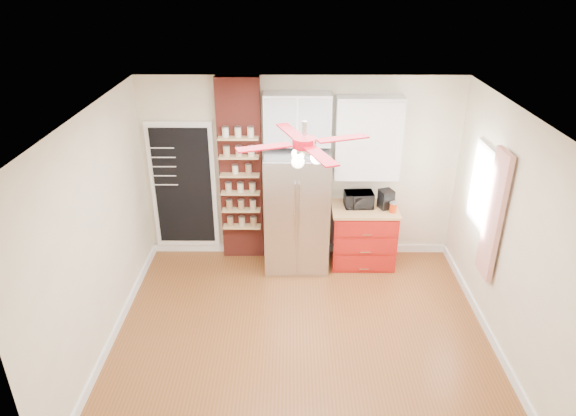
{
  "coord_description": "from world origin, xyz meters",
  "views": [
    {
      "loc": [
        -0.13,
        -4.88,
        4.07
      ],
      "look_at": [
        -0.17,
        0.9,
        1.27
      ],
      "focal_mm": 32.0,
      "sensor_mm": 36.0,
      "label": 1
    }
  ],
  "objects_px": {
    "ceiling_fan": "(304,143)",
    "coffee_maker": "(386,199)",
    "red_cabinet": "(363,235)",
    "fridge": "(297,211)",
    "canister_left": "(393,208)",
    "pantry_jar_oats": "(235,169)",
    "toaster_oven": "(359,199)"
  },
  "relations": [
    {
      "from": "coffee_maker",
      "to": "red_cabinet",
      "type": "bearing_deg",
      "value": 160.48
    },
    {
      "from": "canister_left",
      "to": "pantry_jar_oats",
      "type": "xyz_separation_m",
      "value": [
        -2.2,
        0.27,
        0.46
      ]
    },
    {
      "from": "canister_left",
      "to": "pantry_jar_oats",
      "type": "relative_size",
      "value": 1.16
    },
    {
      "from": "fridge",
      "to": "coffee_maker",
      "type": "bearing_deg",
      "value": 2.36
    },
    {
      "from": "toaster_oven",
      "to": "canister_left",
      "type": "xyz_separation_m",
      "value": [
        0.46,
        -0.18,
        -0.04
      ]
    },
    {
      "from": "fridge",
      "to": "pantry_jar_oats",
      "type": "bearing_deg",
      "value": 168.38
    },
    {
      "from": "pantry_jar_oats",
      "to": "canister_left",
      "type": "bearing_deg",
      "value": -6.87
    },
    {
      "from": "canister_left",
      "to": "ceiling_fan",
      "type": "bearing_deg",
      "value": -129.86
    },
    {
      "from": "ceiling_fan",
      "to": "canister_left",
      "type": "height_order",
      "value": "ceiling_fan"
    },
    {
      "from": "toaster_oven",
      "to": "coffee_maker",
      "type": "distance_m",
      "value": 0.38
    },
    {
      "from": "toaster_oven",
      "to": "coffee_maker",
      "type": "relative_size",
      "value": 1.47
    },
    {
      "from": "red_cabinet",
      "to": "toaster_oven",
      "type": "xyz_separation_m",
      "value": [
        -0.09,
        0.04,
        0.56
      ]
    },
    {
      "from": "fridge",
      "to": "canister_left",
      "type": "relative_size",
      "value": 13.12
    },
    {
      "from": "toaster_oven",
      "to": "pantry_jar_oats",
      "type": "distance_m",
      "value": 1.8
    },
    {
      "from": "canister_left",
      "to": "pantry_jar_oats",
      "type": "distance_m",
      "value": 2.27
    },
    {
      "from": "red_cabinet",
      "to": "ceiling_fan",
      "type": "distance_m",
      "value": 2.75
    },
    {
      "from": "ceiling_fan",
      "to": "pantry_jar_oats",
      "type": "distance_m",
      "value": 2.26
    },
    {
      "from": "ceiling_fan",
      "to": "coffee_maker",
      "type": "distance_m",
      "value": 2.49
    },
    {
      "from": "fridge",
      "to": "canister_left",
      "type": "xyz_separation_m",
      "value": [
        1.34,
        -0.09,
        0.09
      ]
    },
    {
      "from": "red_cabinet",
      "to": "toaster_oven",
      "type": "bearing_deg",
      "value": 155.03
    },
    {
      "from": "ceiling_fan",
      "to": "toaster_oven",
      "type": "relative_size",
      "value": 3.5
    },
    {
      "from": "fridge",
      "to": "coffee_maker",
      "type": "distance_m",
      "value": 1.27
    },
    {
      "from": "coffee_maker",
      "to": "canister_left",
      "type": "relative_size",
      "value": 2.04
    },
    {
      "from": "fridge",
      "to": "ceiling_fan",
      "type": "bearing_deg",
      "value": -88.24
    },
    {
      "from": "red_cabinet",
      "to": "pantry_jar_oats",
      "type": "bearing_deg",
      "value": 176.01
    },
    {
      "from": "fridge",
      "to": "red_cabinet",
      "type": "xyz_separation_m",
      "value": [
        0.97,
        0.05,
        -0.42
      ]
    },
    {
      "from": "fridge",
      "to": "toaster_oven",
      "type": "bearing_deg",
      "value": 6.01
    },
    {
      "from": "toaster_oven",
      "to": "coffee_maker",
      "type": "xyz_separation_m",
      "value": [
        0.38,
        -0.04,
        0.03
      ]
    },
    {
      "from": "toaster_oven",
      "to": "pantry_jar_oats",
      "type": "bearing_deg",
      "value": 173.38
    },
    {
      "from": "fridge",
      "to": "ceiling_fan",
      "type": "distance_m",
      "value": 2.25
    },
    {
      "from": "red_cabinet",
      "to": "pantry_jar_oats",
      "type": "distance_m",
      "value": 2.08
    },
    {
      "from": "pantry_jar_oats",
      "to": "toaster_oven",
      "type": "bearing_deg",
      "value": -2.81
    }
  ]
}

